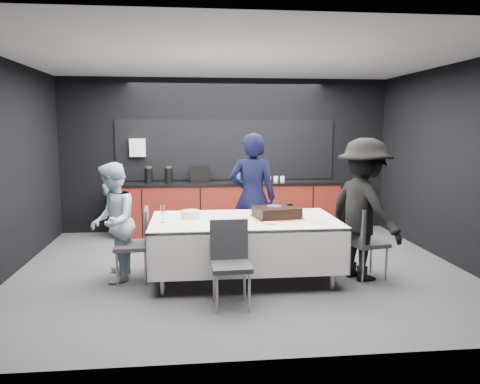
# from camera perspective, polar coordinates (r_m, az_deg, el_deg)

# --- Properties ---
(ground) EXTENTS (6.00, 6.00, 0.00)m
(ground) POSITION_cam_1_polar(r_m,az_deg,el_deg) (6.46, 0.10, -9.39)
(ground) COLOR #48484E
(ground) RESTS_ON ground
(room_shell) EXTENTS (6.04, 5.04, 2.82)m
(room_shell) POSITION_cam_1_polar(r_m,az_deg,el_deg) (6.16, 0.10, 7.33)
(room_shell) COLOR white
(room_shell) RESTS_ON ground
(kitchenette) EXTENTS (4.10, 0.64, 2.05)m
(kitchenette) POSITION_cam_1_polar(r_m,az_deg,el_deg) (8.48, -1.62, -1.41)
(kitchenette) COLOR #58140D
(kitchenette) RESTS_ON ground
(party_table) EXTENTS (2.32, 1.32, 0.78)m
(party_table) POSITION_cam_1_polar(r_m,az_deg,el_deg) (5.91, 0.52, -4.61)
(party_table) COLOR #99999E
(party_table) RESTS_ON ground
(cake_assembly) EXTENTS (0.65, 0.57, 0.18)m
(cake_assembly) POSITION_cam_1_polar(r_m,az_deg,el_deg) (5.94, 4.49, -2.51)
(cake_assembly) COLOR gold
(cake_assembly) RESTS_ON party_table
(plate_stack) EXTENTS (0.24, 0.24, 0.10)m
(plate_stack) POSITION_cam_1_polar(r_m,az_deg,el_deg) (5.94, -6.02, -2.73)
(plate_stack) COLOR white
(plate_stack) RESTS_ON party_table
(loose_plate_near) EXTENTS (0.20, 0.20, 0.01)m
(loose_plate_near) POSITION_cam_1_polar(r_m,az_deg,el_deg) (5.56, -2.18, -3.92)
(loose_plate_near) COLOR white
(loose_plate_near) RESTS_ON party_table
(loose_plate_right_a) EXTENTS (0.20, 0.20, 0.01)m
(loose_plate_right_a) POSITION_cam_1_polar(r_m,az_deg,el_deg) (6.16, 6.34, -2.78)
(loose_plate_right_a) COLOR white
(loose_plate_right_a) RESTS_ON party_table
(loose_plate_right_b) EXTENTS (0.22, 0.22, 0.01)m
(loose_plate_right_b) POSITION_cam_1_polar(r_m,az_deg,el_deg) (5.75, 9.35, -3.60)
(loose_plate_right_b) COLOR white
(loose_plate_right_b) RESTS_ON party_table
(loose_plate_far) EXTENTS (0.20, 0.20, 0.01)m
(loose_plate_far) POSITION_cam_1_polar(r_m,az_deg,el_deg) (6.36, 1.11, -2.38)
(loose_plate_far) COLOR white
(loose_plate_far) RESTS_ON party_table
(fork_pile) EXTENTS (0.18, 0.13, 0.02)m
(fork_pile) POSITION_cam_1_polar(r_m,az_deg,el_deg) (5.56, 3.73, -3.83)
(fork_pile) COLOR white
(fork_pile) RESTS_ON party_table
(champagne_flute) EXTENTS (0.06, 0.06, 0.22)m
(champagne_flute) POSITION_cam_1_polar(r_m,az_deg,el_deg) (5.70, -9.44, -2.13)
(champagne_flute) COLOR white
(champagne_flute) RESTS_ON party_table
(chair_left) EXTENTS (0.44, 0.44, 0.92)m
(chair_left) POSITION_cam_1_polar(r_m,az_deg,el_deg) (5.98, -12.33, -5.68)
(chair_left) COLOR #323237
(chair_left) RESTS_ON ground
(chair_right) EXTENTS (0.50, 0.50, 0.92)m
(chair_right) POSITION_cam_1_polar(r_m,az_deg,el_deg) (6.15, 14.70, -5.38)
(chair_right) COLOR #323237
(chair_right) RESTS_ON ground
(chair_near) EXTENTS (0.43, 0.43, 0.92)m
(chair_near) POSITION_cam_1_polar(r_m,az_deg,el_deg) (5.10, -1.20, -7.89)
(chair_near) COLOR #323237
(chair_near) RESTS_ON ground
(person_center) EXTENTS (0.75, 0.56, 1.84)m
(person_center) POSITION_cam_1_polar(r_m,az_deg,el_deg) (6.70, 1.53, -0.66)
(person_center) COLOR black
(person_center) RESTS_ON ground
(person_left) EXTENTS (0.60, 0.76, 1.49)m
(person_left) POSITION_cam_1_polar(r_m,az_deg,el_deg) (6.05, -15.31, -3.58)
(person_left) COLOR silver
(person_left) RESTS_ON ground
(person_right) EXTENTS (1.06, 1.32, 1.79)m
(person_right) POSITION_cam_1_polar(r_m,az_deg,el_deg) (6.08, 14.85, -2.07)
(person_right) COLOR black
(person_right) RESTS_ON ground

